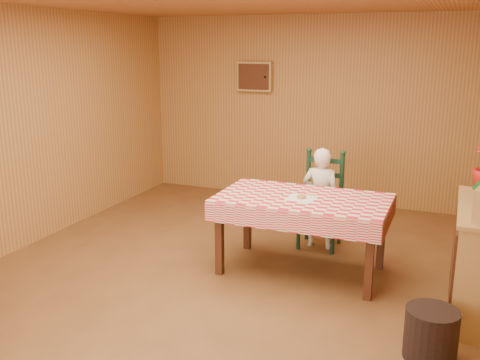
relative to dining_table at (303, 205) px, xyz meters
name	(u,v)px	position (x,y,z in m)	size (l,w,h in m)	color
ground	(232,280)	(-0.55, -0.47, -0.69)	(6.00, 6.00, 0.00)	brown
cabin_walls	(253,84)	(-0.55, 0.07, 1.14)	(5.10, 6.05, 2.65)	#B17C40
dining_table	(303,205)	(0.00, 0.00, 0.00)	(1.66, 0.96, 0.77)	#4A2513
ladder_chair	(322,202)	(0.00, 0.79, -0.18)	(0.44, 0.40, 1.08)	black
seated_child	(320,198)	(0.00, 0.73, -0.13)	(0.41, 0.27, 1.12)	white
napkin	(301,198)	(0.00, -0.05, 0.08)	(0.26, 0.26, 0.00)	white
donut	(301,197)	(0.00, -0.05, 0.10)	(0.09, 0.09, 0.03)	#C58A46
storage_bin	(431,334)	(1.28, -1.12, -0.50)	(0.38, 0.38, 0.38)	black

